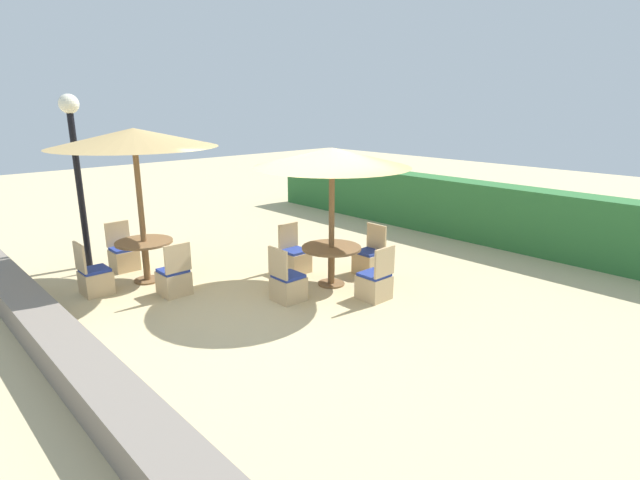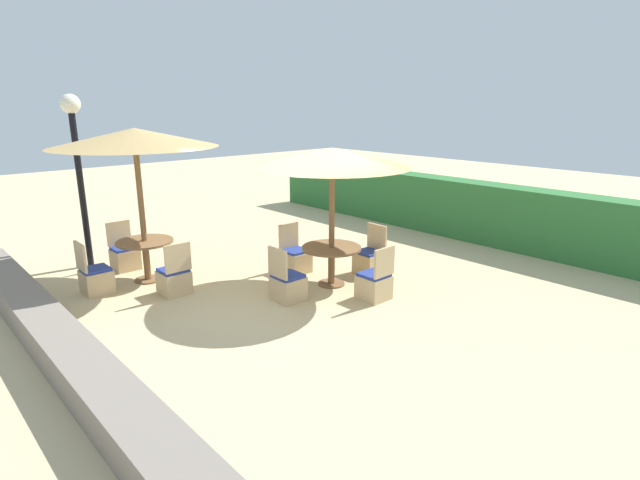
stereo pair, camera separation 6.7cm
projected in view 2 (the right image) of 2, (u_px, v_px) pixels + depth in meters
name	position (u px, v px, depth m)	size (l,w,h in m)	color
ground_plane	(294.00, 298.00, 8.35)	(40.00, 40.00, 0.00)	#C6B284
hedge_row	(474.00, 211.00, 11.78)	(13.00, 0.70, 1.37)	#2D6B33
stone_border	(69.00, 356.00, 6.02)	(10.00, 0.56, 0.43)	slate
lamp_post	(76.00, 147.00, 9.37)	(0.36, 0.36, 3.32)	black
parasol_front_left	(135.00, 138.00, 8.50)	(2.83, 2.83, 2.75)	brown
round_table_front_left	(146.00, 250.00, 9.04)	(1.01, 1.01, 0.76)	brown
patio_chair_front_left_south	(95.00, 278.00, 8.52)	(0.46, 0.46, 0.93)	tan
patio_chair_front_left_west	(125.00, 256.00, 9.75)	(0.46, 0.46, 0.93)	tan
patio_chair_front_left_east	(174.00, 279.00, 8.48)	(0.46, 0.46, 0.93)	tan
parasol_center	(332.00, 158.00, 8.38)	(2.69, 2.69, 2.43)	brown
round_table_center	(332.00, 255.00, 8.84)	(1.05, 1.05, 0.71)	brown
patio_chair_center_south	(288.00, 285.00, 8.20)	(0.46, 0.46, 0.93)	tan
patio_chair_center_north	(369.00, 260.00, 9.51)	(0.46, 0.46, 0.93)	tan
patio_chair_center_east	(375.00, 284.00, 8.26)	(0.46, 0.46, 0.93)	tan
patio_chair_center_west	(295.00, 259.00, 9.59)	(0.46, 0.46, 0.93)	tan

